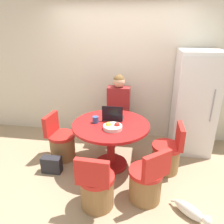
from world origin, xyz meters
The scene contains 14 objects.
ground_plane centered at (0.00, 0.00, 0.00)m, with size 12.00×12.00×0.00m, color #9E8466.
wall_back centered at (0.00, 1.43, 1.30)m, with size 7.00×0.06×2.60m.
refrigerator centered at (1.33, 1.03, 0.88)m, with size 0.66×0.72×1.76m.
dining_table centered at (0.00, 0.27, 0.56)m, with size 1.17×1.17×0.75m.
chair_left_side centered at (-0.86, 0.36, 0.27)m, with size 0.45×0.44×0.78m.
chair_right_side centered at (0.87, 0.27, 0.27)m, with size 0.44×0.44×0.78m.
chair_near_right_corner centered at (0.56, -0.40, 0.27)m, with size 0.51×0.51×0.78m.
chair_near_camera centered at (-0.04, -0.60, 0.27)m, with size 0.44×0.44×0.78m.
person_seated centered at (0.02, 1.07, 0.73)m, with size 0.40×0.37×1.33m.
laptop centered at (0.01, 0.42, 0.80)m, with size 0.32×0.23×0.25m.
fruit_bowl centered at (0.05, 0.09, 0.78)m, with size 0.27×0.27×0.10m.
coffee_cup centered at (-0.24, 0.27, 0.79)m, with size 0.09×0.09×0.10m.
cat centered at (1.10, -0.61, 0.08)m, with size 0.42×0.37×0.16m.
handbag centered at (-0.87, -0.05, 0.13)m, with size 0.30×0.14×0.26m.
Camera 1 is at (0.47, -2.68, 2.14)m, focal length 35.00 mm.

